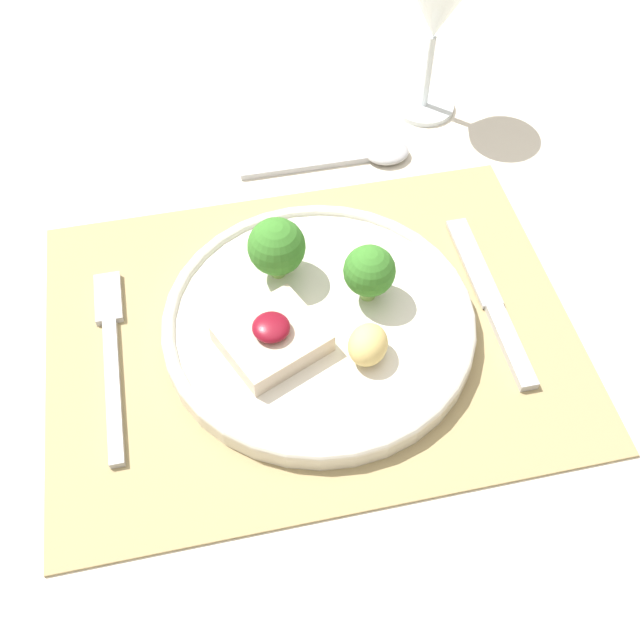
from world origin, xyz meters
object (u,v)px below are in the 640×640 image
(fork, at_px, (111,347))
(knife, at_px, (495,309))
(spoon, at_px, (365,156))
(wine_glass_near, at_px, (437,11))
(dinner_plate, at_px, (318,320))

(fork, bearing_deg, knife, -4.76)
(knife, relative_size, spoon, 1.09)
(spoon, bearing_deg, knife, -70.45)
(fork, distance_m, wine_glass_near, 0.47)
(fork, bearing_deg, spoon, 35.50)
(knife, bearing_deg, dinner_plate, 174.22)
(wine_glass_near, bearing_deg, fork, -143.60)
(knife, bearing_deg, wine_glass_near, 83.99)
(dinner_plate, distance_m, knife, 0.16)
(dinner_plate, distance_m, fork, 0.18)
(fork, bearing_deg, dinner_plate, -5.42)
(dinner_plate, relative_size, fork, 1.38)
(fork, height_order, knife, knife)
(dinner_plate, bearing_deg, fork, 174.45)
(dinner_plate, relative_size, spoon, 1.50)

